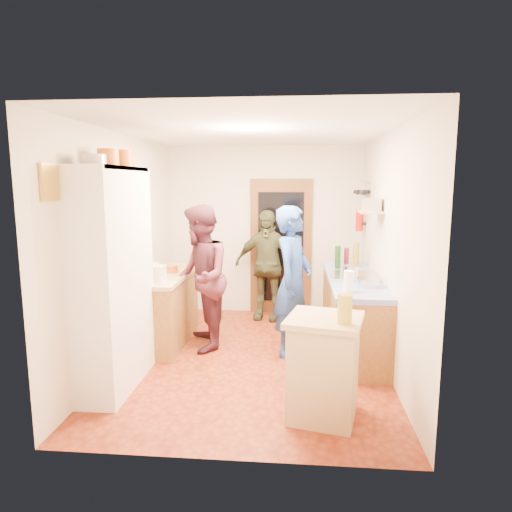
# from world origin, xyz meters

# --- Properties ---
(floor) EXTENTS (3.00, 4.00, 0.02)m
(floor) POSITION_xyz_m (0.00, 0.00, -0.01)
(floor) COLOR brown
(floor) RESTS_ON ground
(ceiling) EXTENTS (3.00, 4.00, 0.02)m
(ceiling) POSITION_xyz_m (0.00, 0.00, 2.61)
(ceiling) COLOR silver
(ceiling) RESTS_ON ground
(wall_back) EXTENTS (3.00, 0.02, 2.60)m
(wall_back) POSITION_xyz_m (0.00, 2.01, 1.30)
(wall_back) COLOR beige
(wall_back) RESTS_ON ground
(wall_front) EXTENTS (3.00, 0.02, 2.60)m
(wall_front) POSITION_xyz_m (0.00, -2.01, 1.30)
(wall_front) COLOR beige
(wall_front) RESTS_ON ground
(wall_left) EXTENTS (0.02, 4.00, 2.60)m
(wall_left) POSITION_xyz_m (-1.51, 0.00, 1.30)
(wall_left) COLOR beige
(wall_left) RESTS_ON ground
(wall_right) EXTENTS (0.02, 4.00, 2.60)m
(wall_right) POSITION_xyz_m (1.51, 0.00, 1.30)
(wall_right) COLOR beige
(wall_right) RESTS_ON ground
(door_frame) EXTENTS (0.95, 0.06, 2.10)m
(door_frame) POSITION_xyz_m (0.25, 1.97, 1.05)
(door_frame) COLOR brown
(door_frame) RESTS_ON ground
(door_glass) EXTENTS (0.70, 0.02, 1.70)m
(door_glass) POSITION_xyz_m (0.25, 1.94, 1.05)
(door_glass) COLOR black
(door_glass) RESTS_ON door_frame
(hutch_body) EXTENTS (0.40, 1.20, 2.20)m
(hutch_body) POSITION_xyz_m (-1.30, -0.80, 1.10)
(hutch_body) COLOR white
(hutch_body) RESTS_ON ground
(hutch_top_shelf) EXTENTS (0.40, 1.14, 0.04)m
(hutch_top_shelf) POSITION_xyz_m (-1.30, -0.80, 2.18)
(hutch_top_shelf) COLOR white
(hutch_top_shelf) RESTS_ON hutch_body
(plate_stack) EXTENTS (0.22, 0.22, 0.09)m
(plate_stack) POSITION_xyz_m (-1.30, -1.12, 2.25)
(plate_stack) COLOR white
(plate_stack) RESTS_ON hutch_top_shelf
(orange_pot_a) EXTENTS (0.20, 0.20, 0.16)m
(orange_pot_a) POSITION_xyz_m (-1.30, -0.80, 2.28)
(orange_pot_a) COLOR orange
(orange_pot_a) RESTS_ON hutch_top_shelf
(orange_pot_b) EXTENTS (0.20, 0.20, 0.18)m
(orange_pot_b) POSITION_xyz_m (-1.30, -0.40, 2.29)
(orange_pot_b) COLOR orange
(orange_pot_b) RESTS_ON hutch_top_shelf
(left_counter_base) EXTENTS (0.60, 1.40, 0.85)m
(left_counter_base) POSITION_xyz_m (-1.20, 0.45, 0.42)
(left_counter_base) COLOR #9F6D2E
(left_counter_base) RESTS_ON ground
(left_counter_top) EXTENTS (0.64, 1.44, 0.05)m
(left_counter_top) POSITION_xyz_m (-1.20, 0.45, 0.88)
(left_counter_top) COLOR tan
(left_counter_top) RESTS_ON left_counter_base
(toaster) EXTENTS (0.26, 0.18, 0.20)m
(toaster) POSITION_xyz_m (-1.15, -0.04, 1.00)
(toaster) COLOR white
(toaster) RESTS_ON left_counter_top
(kettle) EXTENTS (0.16, 0.16, 0.17)m
(kettle) POSITION_xyz_m (-1.25, 0.26, 0.99)
(kettle) COLOR white
(kettle) RESTS_ON left_counter_top
(orange_bowl) EXTENTS (0.24, 0.24, 0.09)m
(orange_bowl) POSITION_xyz_m (-1.12, 0.57, 0.94)
(orange_bowl) COLOR orange
(orange_bowl) RESTS_ON left_counter_top
(chopping_board) EXTENTS (0.35, 0.29, 0.02)m
(chopping_board) POSITION_xyz_m (-1.18, 0.98, 0.91)
(chopping_board) COLOR tan
(chopping_board) RESTS_ON left_counter_top
(right_counter_base) EXTENTS (0.60, 2.20, 0.84)m
(right_counter_base) POSITION_xyz_m (1.20, 0.50, 0.42)
(right_counter_base) COLOR #9F6D2E
(right_counter_base) RESTS_ON ground
(right_counter_top) EXTENTS (0.62, 2.22, 0.06)m
(right_counter_top) POSITION_xyz_m (1.20, 0.50, 0.87)
(right_counter_top) COLOR #192DB1
(right_counter_top) RESTS_ON right_counter_base
(hob) EXTENTS (0.55, 0.58, 0.04)m
(hob) POSITION_xyz_m (1.20, 0.44, 0.92)
(hob) COLOR silver
(hob) RESTS_ON right_counter_top
(pot_on_hob) EXTENTS (0.18, 0.18, 0.12)m
(pot_on_hob) POSITION_xyz_m (1.15, 0.39, 1.00)
(pot_on_hob) COLOR silver
(pot_on_hob) RESTS_ON hob
(bottle_a) EXTENTS (0.09, 0.09, 0.30)m
(bottle_a) POSITION_xyz_m (1.05, 1.04, 1.05)
(bottle_a) COLOR #143F14
(bottle_a) RESTS_ON right_counter_top
(bottle_b) EXTENTS (0.08, 0.08, 0.26)m
(bottle_b) POSITION_xyz_m (1.18, 1.17, 1.03)
(bottle_b) COLOR #591419
(bottle_b) RESTS_ON right_counter_top
(bottle_c) EXTENTS (0.10, 0.10, 0.34)m
(bottle_c) POSITION_xyz_m (1.31, 1.19, 1.07)
(bottle_c) COLOR olive
(bottle_c) RESTS_ON right_counter_top
(paper_towel) EXTENTS (0.11, 0.11, 0.23)m
(paper_towel) POSITION_xyz_m (1.05, -0.30, 1.01)
(paper_towel) COLOR white
(paper_towel) RESTS_ON right_counter_top
(mixing_bowl) EXTENTS (0.31, 0.31, 0.10)m
(mixing_bowl) POSITION_xyz_m (1.30, -0.03, 0.95)
(mixing_bowl) COLOR silver
(mixing_bowl) RESTS_ON right_counter_top
(island_base) EXTENTS (0.66, 0.66, 0.86)m
(island_base) POSITION_xyz_m (0.75, -1.28, 0.43)
(island_base) COLOR tan
(island_base) RESTS_ON ground
(island_top) EXTENTS (0.74, 0.74, 0.05)m
(island_top) POSITION_xyz_m (0.75, -1.28, 0.89)
(island_top) COLOR tan
(island_top) RESTS_ON island_base
(cutting_board) EXTENTS (0.40, 0.35, 0.02)m
(cutting_board) POSITION_xyz_m (0.71, -1.22, 0.90)
(cutting_board) COLOR white
(cutting_board) RESTS_ON island_top
(oil_jar) EXTENTS (0.14, 0.14, 0.24)m
(oil_jar) POSITION_xyz_m (0.89, -1.44, 1.03)
(oil_jar) COLOR #AD9E2D
(oil_jar) RESTS_ON island_top
(pan_rail) EXTENTS (0.02, 0.65, 0.02)m
(pan_rail) POSITION_xyz_m (1.46, 1.52, 2.05)
(pan_rail) COLOR silver
(pan_rail) RESTS_ON wall_right
(pan_hang_a) EXTENTS (0.18, 0.18, 0.05)m
(pan_hang_a) POSITION_xyz_m (1.40, 1.35, 1.92)
(pan_hang_a) COLOR black
(pan_hang_a) RESTS_ON pan_rail
(pan_hang_b) EXTENTS (0.16, 0.16, 0.05)m
(pan_hang_b) POSITION_xyz_m (1.40, 1.55, 1.90)
(pan_hang_b) COLOR black
(pan_hang_b) RESTS_ON pan_rail
(pan_hang_c) EXTENTS (0.17, 0.17, 0.05)m
(pan_hang_c) POSITION_xyz_m (1.40, 1.75, 1.91)
(pan_hang_c) COLOR black
(pan_hang_c) RESTS_ON pan_rail
(wall_shelf) EXTENTS (0.26, 0.42, 0.03)m
(wall_shelf) POSITION_xyz_m (1.37, 0.45, 1.70)
(wall_shelf) COLOR tan
(wall_shelf) RESTS_ON wall_right
(radio) EXTENTS (0.25, 0.32, 0.15)m
(radio) POSITION_xyz_m (1.37, 0.45, 1.79)
(radio) COLOR silver
(radio) RESTS_ON wall_shelf
(ext_bracket) EXTENTS (0.06, 0.10, 0.04)m
(ext_bracket) POSITION_xyz_m (1.47, 1.70, 1.45)
(ext_bracket) COLOR black
(ext_bracket) RESTS_ON wall_right
(fire_extinguisher) EXTENTS (0.11, 0.11, 0.32)m
(fire_extinguisher) POSITION_xyz_m (1.41, 1.70, 1.50)
(fire_extinguisher) COLOR red
(fire_extinguisher) RESTS_ON wall_right
(picture_frame) EXTENTS (0.03, 0.25, 0.30)m
(picture_frame) POSITION_xyz_m (-1.48, -1.55, 2.05)
(picture_frame) COLOR gold
(picture_frame) RESTS_ON wall_left
(person_hob) EXTENTS (0.62, 0.75, 1.78)m
(person_hob) POSITION_xyz_m (0.48, 0.18, 0.89)
(person_hob) COLOR #244698
(person_hob) RESTS_ON ground
(person_left) EXTENTS (0.87, 1.01, 1.79)m
(person_left) POSITION_xyz_m (-0.65, 0.34, 0.89)
(person_left) COLOR #4D202C
(person_left) RESTS_ON ground
(person_back) EXTENTS (1.02, 0.57, 1.65)m
(person_back) POSITION_xyz_m (0.06, 1.60, 0.82)
(person_back) COLOR #3E4127
(person_back) RESTS_ON ground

